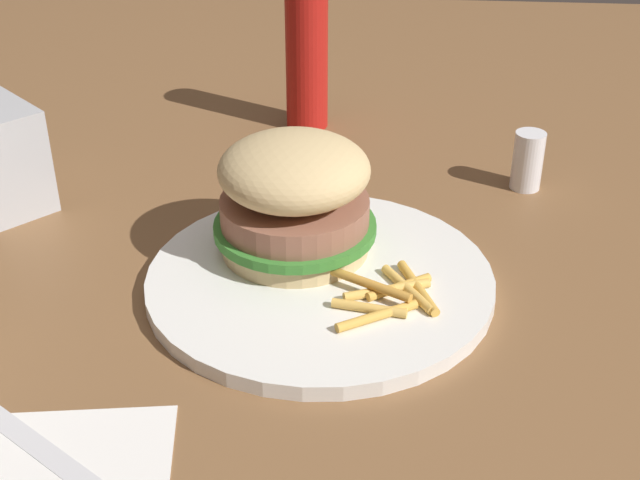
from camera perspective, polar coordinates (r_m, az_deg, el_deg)
The scene contains 8 objects.
ground_plane at distance 0.69m, azimuth 0.90°, elevation -2.01°, with size 1.60×1.60×0.00m, color brown.
plate at distance 0.67m, azimuth -0.00°, elevation -2.66°, with size 0.26×0.26×0.01m, color white.
sandwich at distance 0.67m, azimuth -1.68°, elevation 2.88°, with size 0.13×0.13×0.09m.
fries_pile at distance 0.63m, azimuth 4.61°, elevation -3.54°, with size 0.09×0.08×0.01m.
napkin at distance 0.54m, azimuth -15.75°, elevation -14.50°, with size 0.11×0.11×0.00m, color white.
fork at distance 0.53m, azimuth -15.68°, elevation -14.40°, with size 0.11×0.15×0.00m.
ketchup_bottle at distance 0.92m, azimuth -0.87°, elevation 11.86°, with size 0.04×0.04×0.15m, color #B21914.
salt_shaker at distance 0.82m, azimuth 13.42°, elevation 5.07°, with size 0.03×0.03×0.06m, color white.
Camera 1 is at (-0.58, -0.04, 0.37)m, focal length 48.97 mm.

